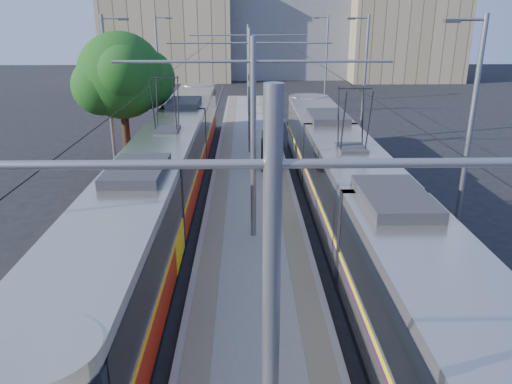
{
  "coord_description": "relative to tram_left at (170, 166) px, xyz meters",
  "views": [
    {
      "loc": [
        -0.27,
        -8.79,
        7.89
      ],
      "look_at": [
        0.11,
        9.04,
        1.6
      ],
      "focal_mm": 35.0,
      "sensor_mm": 36.0,
      "label": 1
    }
  ],
  "objects": [
    {
      "name": "platform",
      "position": [
        3.6,
        4.8,
        -1.56
      ],
      "size": [
        4.0,
        50.0,
        0.3
      ],
      "primitive_type": "cube",
      "color": "gray",
      "rests_on": "ground"
    },
    {
      "name": "tactile_strip_left",
      "position": [
        2.15,
        4.8,
        -1.4
      ],
      "size": [
        0.7,
        50.0,
        0.01
      ],
      "primitive_type": "cube",
      "color": "gray",
      "rests_on": "platform"
    },
    {
      "name": "tactile_strip_right",
      "position": [
        5.05,
        4.8,
        -1.4
      ],
      "size": [
        0.7,
        50.0,
        0.01
      ],
      "primitive_type": "cube",
      "color": "gray",
      "rests_on": "platform"
    },
    {
      "name": "rails",
      "position": [
        3.6,
        4.8,
        -1.69
      ],
      "size": [
        8.71,
        70.0,
        0.03
      ],
      "color": "gray",
      "rests_on": "ground"
    },
    {
      "name": "tram_left",
      "position": [
        0.0,
        0.0,
        0.0
      ],
      "size": [
        2.43,
        31.63,
        5.5
      ],
      "color": "black",
      "rests_on": "ground"
    },
    {
      "name": "tram_right",
      "position": [
        7.2,
        -3.36,
        0.15
      ],
      "size": [
        2.43,
        27.72,
        5.5
      ],
      "color": "black",
      "rests_on": "ground"
    },
    {
      "name": "catenary",
      "position": [
        3.6,
        1.95,
        2.82
      ],
      "size": [
        9.2,
        70.0,
        7.0
      ],
      "color": "gray",
      "rests_on": "platform"
    },
    {
      "name": "street_lamps",
      "position": [
        3.6,
        8.8,
        2.48
      ],
      "size": [
        15.18,
        38.22,
        8.0
      ],
      "color": "gray",
      "rests_on": "ground"
    },
    {
      "name": "shelter",
      "position": [
        4.54,
        3.96,
        -0.27
      ],
      "size": [
        0.84,
        1.1,
        2.17
      ],
      "rotation": [
        0.0,
        0.0,
        -0.27
      ],
      "color": "black",
      "rests_on": "platform"
    },
    {
      "name": "tree",
      "position": [
        -2.86,
        5.96,
        3.17
      ],
      "size": [
        4.97,
        4.59,
        7.21
      ],
      "color": "#382314",
      "rests_on": "ground"
    },
    {
      "name": "building_left",
      "position": [
        -6.4,
        47.8,
        4.67
      ],
      "size": [
        16.32,
        12.24,
        12.73
      ],
      "color": "tan",
      "rests_on": "ground"
    },
    {
      "name": "building_centre",
      "position": [
        9.6,
        51.8,
        6.31
      ],
      "size": [
        18.36,
        14.28,
        16.01
      ],
      "color": "gray",
      "rests_on": "ground"
    },
    {
      "name": "building_right",
      "position": [
        23.6,
        45.8,
        3.94
      ],
      "size": [
        14.28,
        10.2,
        11.27
      ],
      "color": "tan",
      "rests_on": "ground"
    }
  ]
}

